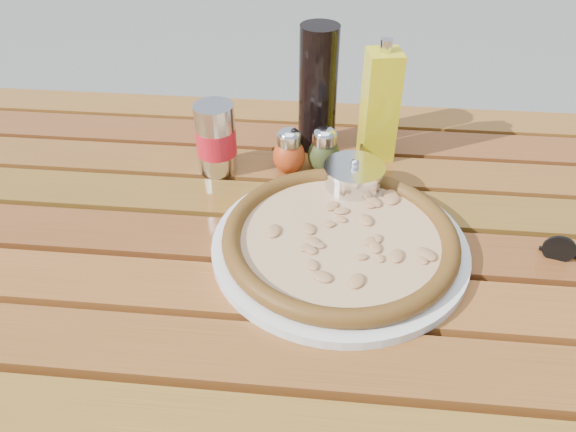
# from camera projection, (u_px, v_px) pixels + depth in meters

# --- Properties ---
(table) EXTENTS (1.40, 0.90, 0.75)m
(table) POSITION_uv_depth(u_px,v_px,m) (287.00, 279.00, 0.86)
(table) COLOR #381B0C
(table) RESTS_ON ground
(plate) EXTENTS (0.46, 0.46, 0.01)m
(plate) POSITION_uv_depth(u_px,v_px,m) (339.00, 246.00, 0.79)
(plate) COLOR silver
(plate) RESTS_ON table
(pizza) EXTENTS (0.45, 0.45, 0.03)m
(pizza) POSITION_uv_depth(u_px,v_px,m) (340.00, 237.00, 0.78)
(pizza) COLOR beige
(pizza) RESTS_ON plate
(pepper_shaker) EXTENTS (0.07, 0.07, 0.08)m
(pepper_shaker) POSITION_uv_depth(u_px,v_px,m) (289.00, 152.00, 0.93)
(pepper_shaker) COLOR #BD4115
(pepper_shaker) RESTS_ON table
(oregano_shaker) EXTENTS (0.07, 0.07, 0.08)m
(oregano_shaker) POSITION_uv_depth(u_px,v_px,m) (324.00, 151.00, 0.94)
(oregano_shaker) COLOR #394019
(oregano_shaker) RESTS_ON table
(dark_bottle) EXTENTS (0.08, 0.08, 0.22)m
(dark_bottle) POSITION_uv_depth(u_px,v_px,m) (318.00, 89.00, 0.96)
(dark_bottle) COLOR black
(dark_bottle) RESTS_ON table
(soda_can) EXTENTS (0.09, 0.09, 0.12)m
(soda_can) POSITION_uv_depth(u_px,v_px,m) (216.00, 139.00, 0.93)
(soda_can) COLOR silver
(soda_can) RESTS_ON table
(olive_oil_cruet) EXTENTS (0.06, 0.06, 0.21)m
(olive_oil_cruet) POSITION_uv_depth(u_px,v_px,m) (380.00, 106.00, 0.94)
(olive_oil_cruet) COLOR gold
(olive_oil_cruet) RESTS_ON table
(parmesan_tin) EXTENTS (0.12, 0.12, 0.07)m
(parmesan_tin) POSITION_uv_depth(u_px,v_px,m) (353.00, 181.00, 0.88)
(parmesan_tin) COLOR silver
(parmesan_tin) RESTS_ON table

